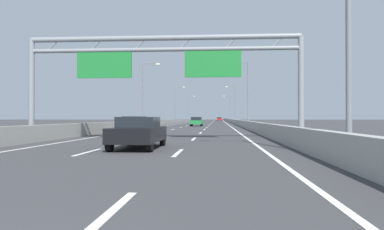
{
  "coord_description": "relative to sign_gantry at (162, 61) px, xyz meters",
  "views": [
    {
      "loc": [
        3.36,
        -1.5,
        1.38
      ],
      "look_at": [
        -1.4,
        64.03,
        1.82
      ],
      "focal_mm": 33.81,
      "sensor_mm": 36.0,
      "label": 1
    }
  ],
  "objects": [
    {
      "name": "lane_dash_right_8",
      "position": [
        1.86,
        55.34,
        -4.83
      ],
      "size": [
        0.16,
        3.0,
        0.01
      ],
      "primitive_type": "cube",
      "color": "white",
      "rests_on": "ground_plane"
    },
    {
      "name": "lane_dash_right_12",
      "position": [
        1.86,
        91.34,
        -4.83
      ],
      "size": [
        0.16,
        3.0,
        0.01
      ],
      "primitive_type": "cube",
      "color": "white",
      "rests_on": "ground_plane"
    },
    {
      "name": "lane_dash_left_9",
      "position": [
        -1.74,
        64.34,
        -4.83
      ],
      "size": [
        0.16,
        3.0,
        0.01
      ],
      "primitive_type": "cube",
      "color": "white",
      "rests_on": "ground_plane"
    },
    {
      "name": "streetlamp_left_distant",
      "position": [
        -7.4,
        111.67,
        0.57
      ],
      "size": [
        2.58,
        0.28,
        9.5
      ],
      "color": "slate",
      "rests_on": "ground_plane"
    },
    {
      "name": "lane_dash_right_4",
      "position": [
        1.86,
        19.34,
        -4.83
      ],
      "size": [
        0.16,
        3.0,
        0.01
      ],
      "primitive_type": "cube",
      "color": "white",
      "rests_on": "ground_plane"
    },
    {
      "name": "lane_dash_left_2",
      "position": [
        -1.74,
        1.34,
        -4.83
      ],
      "size": [
        0.16,
        3.0,
        0.01
      ],
      "primitive_type": "cube",
      "color": "white",
      "rests_on": "ground_plane"
    },
    {
      "name": "lane_dash_right_15",
      "position": [
        1.86,
        118.34,
        -4.83
      ],
      "size": [
        0.16,
        3.0,
        0.01
      ],
      "primitive_type": "cube",
      "color": "white",
      "rests_on": "ground_plane"
    },
    {
      "name": "lane_dash_right_5",
      "position": [
        1.86,
        28.34,
        -4.83
      ],
      "size": [
        0.16,
        3.0,
        0.01
      ],
      "primitive_type": "cube",
      "color": "white",
      "rests_on": "ground_plane"
    },
    {
      "name": "black_car",
      "position": [
        -0.11,
        -5.78,
        -4.1
      ],
      "size": [
        1.87,
        4.41,
        1.41
      ],
      "color": "black",
      "rests_on": "ground_plane"
    },
    {
      "name": "lane_dash_left_13",
      "position": [
        -1.74,
        100.34,
        -4.83
      ],
      "size": [
        0.16,
        3.0,
        0.01
      ],
      "primitive_type": "cube",
      "color": "white",
      "rests_on": "ground_plane"
    },
    {
      "name": "lane_dash_left_11",
      "position": [
        -1.74,
        82.34,
        -4.83
      ],
      "size": [
        0.16,
        3.0,
        0.01
      ],
      "primitive_type": "cube",
      "color": "white",
      "rests_on": "ground_plane"
    },
    {
      "name": "lane_dash_left_4",
      "position": [
        -1.74,
        19.34,
        -4.83
      ],
      "size": [
        0.16,
        3.0,
        0.01
      ],
      "primitive_type": "cube",
      "color": "white",
      "rests_on": "ground_plane"
    },
    {
      "name": "red_car",
      "position": [
        3.85,
        116.23,
        -4.08
      ],
      "size": [
        1.9,
        4.61,
        1.46
      ],
      "color": "red",
      "rests_on": "ground_plane"
    },
    {
      "name": "edge_line_left",
      "position": [
        -5.19,
        67.84,
        -4.83
      ],
      "size": [
        0.16,
        176.0,
        0.01
      ],
      "primitive_type": "cube",
      "color": "white",
      "rests_on": "ground_plane"
    },
    {
      "name": "edge_line_right",
      "position": [
        5.31,
        67.84,
        -4.83
      ],
      "size": [
        0.16,
        176.0,
        0.01
      ],
      "primitive_type": "cube",
      "color": "white",
      "rests_on": "ground_plane"
    },
    {
      "name": "barrier_left",
      "position": [
        -6.84,
        89.84,
        -4.36
      ],
      "size": [
        0.45,
        220.0,
        0.95
      ],
      "color": "#9E9E99",
      "rests_on": "ground_plane"
    },
    {
      "name": "streetlamp_left_mid",
      "position": [
        -7.4,
        31.01,
        0.57
      ],
      "size": [
        2.58,
        0.28,
        9.5
      ],
      "color": "slate",
      "rests_on": "ground_plane"
    },
    {
      "name": "lane_dash_right_14",
      "position": [
        1.86,
        109.34,
        -4.83
      ],
      "size": [
        0.16,
        3.0,
        0.01
      ],
      "primitive_type": "cube",
      "color": "white",
      "rests_on": "ground_plane"
    },
    {
      "name": "lane_dash_left_5",
      "position": [
        -1.74,
        28.34,
        -4.83
      ],
      "size": [
        0.16,
        3.0,
        0.01
      ],
      "primitive_type": "cube",
      "color": "white",
      "rests_on": "ground_plane"
    },
    {
      "name": "lane_dash_right_0",
      "position": [
        1.86,
        -16.66,
        -4.83
      ],
      "size": [
        0.16,
        3.0,
        0.01
      ],
      "primitive_type": "cube",
      "color": "white",
      "rests_on": "ground_plane"
    },
    {
      "name": "lane_dash_right_16",
      "position": [
        1.86,
        127.34,
        -4.83
      ],
      "size": [
        0.16,
        3.0,
        0.01
      ],
      "primitive_type": "cube",
      "color": "white",
      "rests_on": "ground_plane"
    },
    {
      "name": "streetlamp_right_far",
      "position": [
        7.53,
        71.34,
        0.57
      ],
      "size": [
        2.58,
        0.28,
        9.5
      ],
      "color": "slate",
      "rests_on": "ground_plane"
    },
    {
      "name": "green_car",
      "position": [
        -0.05,
        36.0,
        -4.09
      ],
      "size": [
        1.84,
        4.51,
        1.45
      ],
      "color": "#1E7A38",
      "rests_on": "ground_plane"
    },
    {
      "name": "lane_dash_right_6",
      "position": [
        1.86,
        37.34,
        -4.83
      ],
      "size": [
        0.16,
        3.0,
        0.01
      ],
      "primitive_type": "cube",
      "color": "white",
      "rests_on": "ground_plane"
    },
    {
      "name": "lane_dash_left_3",
      "position": [
        -1.74,
        10.34,
        -4.83
      ],
      "size": [
        0.16,
        3.0,
        0.01
      ],
      "primitive_type": "cube",
      "color": "white",
      "rests_on": "ground_plane"
    },
    {
      "name": "lane_dash_left_12",
      "position": [
        -1.74,
        91.34,
        -4.83
      ],
      "size": [
        0.16,
        3.0,
        0.01
      ],
      "primitive_type": "cube",
      "color": "white",
      "rests_on": "ground_plane"
    },
    {
      "name": "lane_dash_right_10",
      "position": [
        1.86,
        73.34,
        -4.83
      ],
      "size": [
        0.16,
        3.0,
        0.01
      ],
      "primitive_type": "cube",
      "color": "white",
      "rests_on": "ground_plane"
    },
    {
      "name": "lane_dash_right_9",
      "position": [
        1.86,
        64.34,
        -4.83
      ],
      "size": [
        0.16,
        3.0,
        0.01
      ],
      "primitive_type": "cube",
      "color": "white",
      "rests_on": "ground_plane"
    },
    {
      "name": "lane_dash_left_7",
      "position": [
        -1.74,
        46.34,
        -4.83
      ],
      "size": [
        0.16,
        3.0,
        0.01
      ],
      "primitive_type": "cube",
      "color": "white",
      "rests_on": "ground_plane"
    },
    {
      "name": "lane_dash_left_14",
      "position": [
        -1.74,
        109.34,
        -4.83
      ],
      "size": [
        0.16,
        3.0,
        0.01
      ],
      "primitive_type": "cube",
      "color": "white",
      "rests_on": "ground_plane"
    },
    {
      "name": "lane_dash_left_8",
      "position": [
        -1.74,
        55.34,
        -4.83
      ],
      "size": [
        0.16,
        3.0,
        0.01
      ],
      "primitive_type": "cube",
      "color": "white",
      "rests_on": "ground_plane"
    },
    {
      "name": "lane_dash_right_2",
      "position": [
        1.86,
        1.34,
        -4.83
      ],
      "size": [
        0.16,
        3.0,
        0.01
      ],
      "primitive_type": "cube",
      "color": "white",
      "rests_on": "ground_plane"
    },
    {
      "name": "lane_dash_left_1",
      "position": [
        -1.74,
        -7.66,
        -4.83
      ],
      "size": [
        0.16,
        3.0,
        0.01
      ],
      "primitive_type": "cube",
      "color": "white",
      "rests_on": "ground_plane"
    },
    {
      "name": "orange_car",
      "position": [
        -3.49,
        7.52,
        -4.08
      ],
      "size": [
        1.81,
        4.32,
        1.47
      ],
      "color": "orange",
      "rests_on": "ground_plane"
    },
    {
      "name": "sign_gantry",
      "position": [
        0.0,
        0.0,
        0.0
      ],
      "size": [
        16.83,
        0.36,
        6.36
      ],
      "color": "gray",
      "rests_on": "ground_plane"
    },
    {
      "name": "streetlamp_right_distant",
      "position": [
        7.53,
        111.67,
        0.57
      ],
      "size": [
        2.58,
        0.28,
        9.5
      ],
      "color": "slate",
      "rests_on": "ground_plane"
    },
    {
      "name": "streetlamp_left_far",
      "position": [
        -7.4,
        71.34,
        0.57
      ],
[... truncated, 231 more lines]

